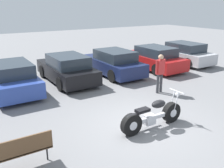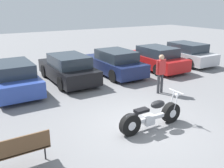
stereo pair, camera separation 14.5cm
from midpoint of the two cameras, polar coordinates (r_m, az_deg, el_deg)
The scene contains 9 objects.
ground_plane at distance 8.27m, azimuth 6.65°, elevation -9.20°, with size 60.00×60.00×0.00m, color slate.
motorcycle at distance 7.91m, azimuth 8.54°, elevation -7.26°, with size 2.32×0.62×1.06m.
parked_car_blue at distance 11.81m, azimuth -22.32°, elevation 1.29°, with size 1.84×4.20×1.37m.
parked_car_black at distance 12.69m, azimuth -10.60°, elevation 3.42°, with size 1.84×4.20×1.37m.
parked_car_navy at distance 13.78m, azimuth -0.05°, elevation 4.86°, with size 1.84×4.20×1.37m.
parked_car_red at distance 15.13m, azimuth 9.18°, elevation 5.81°, with size 1.84×4.20×1.37m.
parked_car_silver at distance 17.11m, azimuth 15.62°, elevation 6.76°, with size 1.84×4.20×1.37m.
park_bench at distance 6.31m, azimuth -21.40°, elevation -13.96°, with size 1.58×0.40×0.89m.
person_standing at distance 10.94m, azimuth 10.58°, elevation 3.11°, with size 0.52×0.23×1.71m.
Camera 1 is at (-4.75, -5.66, 3.74)m, focal length 40.00 mm.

